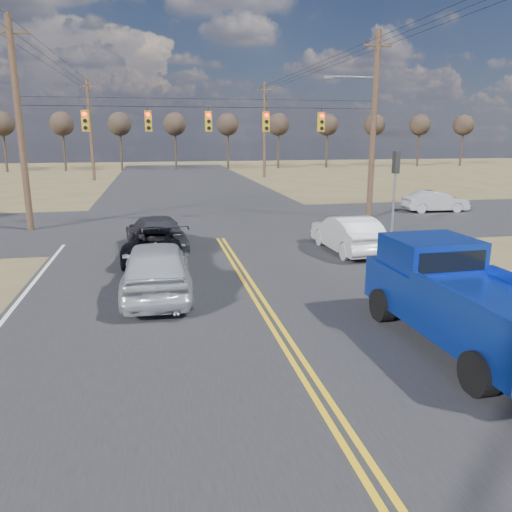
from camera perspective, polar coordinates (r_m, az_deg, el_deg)
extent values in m
plane|color=brown|center=(9.87, 6.66, -14.73)|extent=(160.00, 160.00, 0.00)
cube|color=#28282B|center=(19.03, -2.57, -0.50)|extent=(14.00, 120.00, 0.02)
cube|color=#28282B|center=(26.79, -5.20, 3.66)|extent=(120.00, 12.00, 0.02)
cylinder|color=#473323|center=(26.96, -25.37, 13.17)|extent=(0.32, 0.32, 10.00)
cube|color=#473323|center=(27.33, -26.34, 21.96)|extent=(1.60, 0.12, 0.12)
cylinder|color=#473323|center=(28.75, 13.28, 14.06)|extent=(0.32, 0.32, 10.00)
cube|color=#473323|center=(29.10, 13.77, 22.35)|extent=(1.60, 0.12, 0.12)
cylinder|color=black|center=(26.40, -5.49, 16.58)|extent=(18.00, 0.02, 0.02)
cylinder|color=black|center=(26.43, -5.51, 17.45)|extent=(18.00, 0.02, 0.02)
cube|color=#B28C14|center=(26.43, -18.93, 14.40)|extent=(0.34, 0.24, 1.00)
cylinder|color=#FF0C05|center=(26.30, -19.03, 15.12)|extent=(0.20, 0.06, 0.20)
cylinder|color=black|center=(26.29, -18.97, 14.41)|extent=(0.20, 0.06, 0.20)
cylinder|color=black|center=(26.29, -18.91, 13.69)|extent=(0.20, 0.06, 0.20)
cube|color=black|center=(26.28, -19.05, 15.37)|extent=(0.24, 0.14, 0.03)
cube|color=#B28C14|center=(26.23, -12.21, 14.83)|extent=(0.34, 0.24, 1.00)
cylinder|color=#FF0C05|center=(26.10, -12.25, 15.56)|extent=(0.20, 0.06, 0.20)
cylinder|color=black|center=(26.09, -12.21, 14.84)|extent=(0.20, 0.06, 0.20)
cylinder|color=black|center=(26.09, -12.17, 14.11)|extent=(0.20, 0.06, 0.20)
cube|color=black|center=(26.08, -12.26, 15.81)|extent=(0.24, 0.14, 0.03)
cube|color=#B28C14|center=(26.38, -5.45, 15.06)|extent=(0.34, 0.24, 1.00)
cylinder|color=#FF0C05|center=(26.25, -5.44, 15.79)|extent=(0.20, 0.06, 0.20)
cylinder|color=black|center=(26.24, -5.42, 15.07)|extent=(0.20, 0.06, 0.20)
cylinder|color=black|center=(26.23, -5.40, 14.35)|extent=(0.20, 0.06, 0.20)
cube|color=black|center=(26.22, -5.44, 16.03)|extent=(0.24, 0.14, 0.03)
cube|color=#B28C14|center=(26.86, 1.15, 15.10)|extent=(0.34, 0.24, 1.00)
cylinder|color=#FF0C05|center=(26.73, 1.22, 15.81)|extent=(0.20, 0.06, 0.20)
cylinder|color=black|center=(26.72, 1.22, 15.10)|extent=(0.20, 0.06, 0.20)
cylinder|color=black|center=(26.72, 1.21, 14.40)|extent=(0.20, 0.06, 0.20)
cube|color=black|center=(26.71, 1.24, 16.05)|extent=(0.24, 0.14, 0.03)
cube|color=#B28C14|center=(27.66, 7.44, 14.95)|extent=(0.34, 0.24, 1.00)
cylinder|color=#FF0C05|center=(27.54, 7.56, 15.64)|extent=(0.20, 0.06, 0.20)
cylinder|color=black|center=(27.53, 7.54, 14.96)|extent=(0.20, 0.06, 0.20)
cylinder|color=black|center=(27.52, 7.52, 14.27)|extent=(0.20, 0.06, 0.20)
cube|color=black|center=(27.51, 7.59, 15.87)|extent=(0.24, 0.14, 0.03)
cylinder|color=slate|center=(24.54, 15.45, 6.06)|extent=(0.12, 0.12, 3.20)
cube|color=black|center=(24.37, 15.73, 10.26)|extent=(0.24, 0.34, 1.00)
cylinder|color=slate|center=(28.35, 10.85, 19.46)|extent=(2.80, 0.10, 0.10)
cube|color=slate|center=(27.90, 8.22, 19.55)|extent=(0.55, 0.22, 0.14)
cylinder|color=#473323|center=(54.58, -18.38, 13.46)|extent=(0.32, 0.32, 10.00)
cube|color=#473323|center=(54.77, -18.72, 17.85)|extent=(1.60, 0.12, 0.12)
cylinder|color=#473323|center=(55.49, 0.98, 14.13)|extent=(0.32, 0.32, 10.00)
cube|color=#473323|center=(55.67, 0.99, 18.46)|extent=(1.60, 0.12, 0.12)
cylinder|color=black|center=(26.39, -26.95, 22.47)|extent=(0.02, 58.00, 0.02)
cylinder|color=black|center=(26.23, -25.36, 22.69)|extent=(0.02, 58.00, 0.02)
cylinder|color=black|center=(27.93, 13.29, 22.96)|extent=(0.02, 58.00, 0.02)
cylinder|color=black|center=(28.21, 14.70, 22.79)|extent=(0.02, 58.00, 0.02)
cylinder|color=black|center=(28.51, 16.07, 22.60)|extent=(0.02, 58.00, 0.02)
cylinder|color=#33261C|center=(70.65, -26.76, 10.80)|extent=(0.28, 0.28, 5.50)
sphere|color=#2D231C|center=(70.63, -27.04, 13.34)|extent=(3.00, 3.00, 3.00)
cylinder|color=#33261C|center=(69.17, -21.07, 11.31)|extent=(0.28, 0.28, 5.50)
sphere|color=#2D231C|center=(69.15, -21.30, 13.91)|extent=(3.00, 3.00, 3.00)
cylinder|color=#33261C|center=(68.38, -15.17, 11.73)|extent=(0.28, 0.28, 5.50)
sphere|color=#2D231C|center=(68.37, -15.34, 14.36)|extent=(3.00, 3.00, 3.00)
cylinder|color=#33261C|center=(68.31, -9.17, 12.02)|extent=(0.28, 0.28, 5.50)
sphere|color=#2D231C|center=(68.29, -9.28, 14.66)|extent=(3.00, 3.00, 3.00)
cylinder|color=#33261C|center=(68.95, -3.22, 12.19)|extent=(0.28, 0.28, 5.50)
sphere|color=#2D231C|center=(68.93, -3.26, 14.80)|extent=(3.00, 3.00, 3.00)
cylinder|color=#33261C|center=(70.28, 2.57, 12.22)|extent=(0.28, 0.28, 5.50)
sphere|color=#2D231C|center=(70.27, 2.59, 14.79)|extent=(3.00, 3.00, 3.00)
cylinder|color=#33261C|center=(72.28, 8.09, 12.15)|extent=(0.28, 0.28, 5.50)
sphere|color=#2D231C|center=(72.26, 8.17, 14.64)|extent=(3.00, 3.00, 3.00)
cylinder|color=#33261C|center=(74.87, 13.26, 11.98)|extent=(0.28, 0.28, 5.50)
sphere|color=#2D231C|center=(74.85, 13.40, 14.39)|extent=(3.00, 3.00, 3.00)
cylinder|color=#33261C|center=(78.01, 18.05, 11.74)|extent=(0.28, 0.28, 5.50)
sphere|color=#2D231C|center=(77.99, 18.23, 14.04)|extent=(3.00, 3.00, 3.00)
cylinder|color=#33261C|center=(81.63, 22.43, 11.44)|extent=(0.28, 0.28, 5.50)
sphere|color=#2D231C|center=(81.61, 22.64, 13.64)|extent=(3.00, 3.00, 3.00)
cylinder|color=black|center=(10.24, 24.13, -12.16)|extent=(0.36, 0.86, 0.86)
cylinder|color=black|center=(13.24, 14.25, -5.45)|extent=(0.36, 0.86, 0.86)
cylinder|color=black|center=(14.25, 21.58, -4.64)|extent=(0.36, 0.86, 0.86)
cube|color=navy|center=(12.04, 22.87, -5.41)|extent=(2.28, 5.82, 1.07)
cube|color=navy|center=(13.04, 19.34, 0.34)|extent=(2.02, 1.87, 0.77)
cube|color=black|center=(12.32, 21.49, -0.60)|extent=(1.71, 0.11, 0.48)
cube|color=navy|center=(10.41, 22.16, -4.56)|extent=(0.19, 3.53, 0.21)
imported|color=#B3B7BC|center=(14.98, -11.29, -1.35)|extent=(2.09, 5.03, 1.70)
imported|color=black|center=(19.42, -11.42, 1.47)|extent=(2.49, 4.76, 1.28)
imported|color=silver|center=(20.60, 10.42, 2.54)|extent=(1.75, 4.61, 1.50)
imported|color=#35363B|center=(20.93, -11.37, 2.59)|extent=(2.78, 5.24, 1.45)
imported|color=#AFB3B8|center=(32.74, 19.82, 5.89)|extent=(1.56, 3.97, 1.29)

